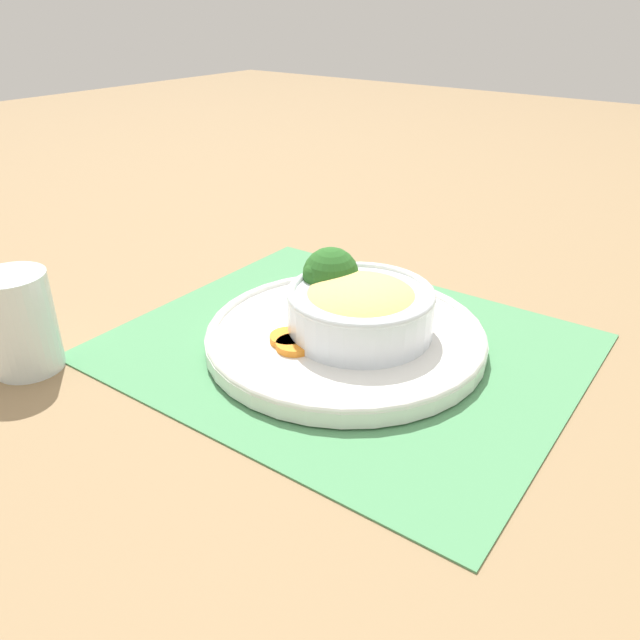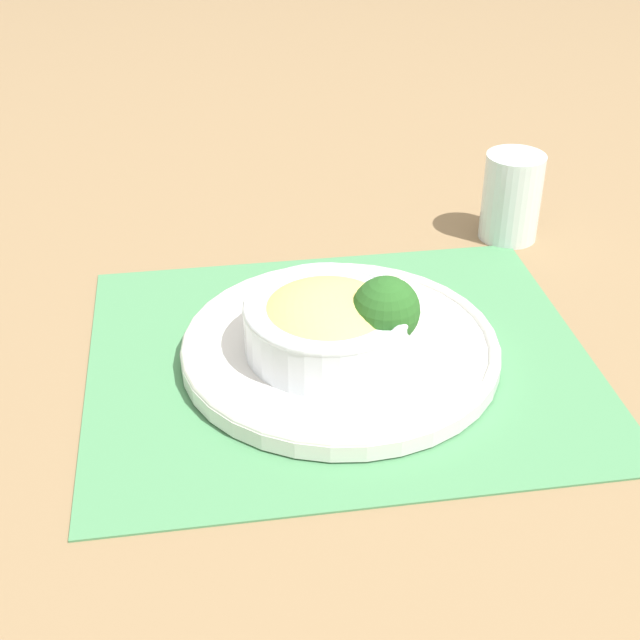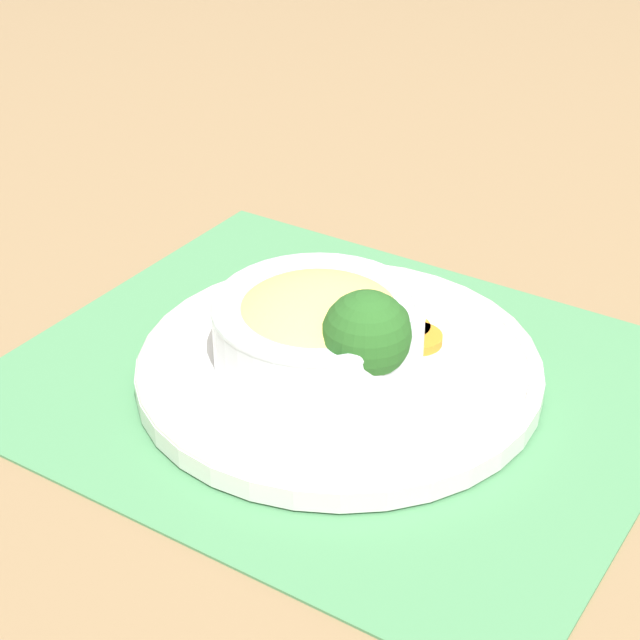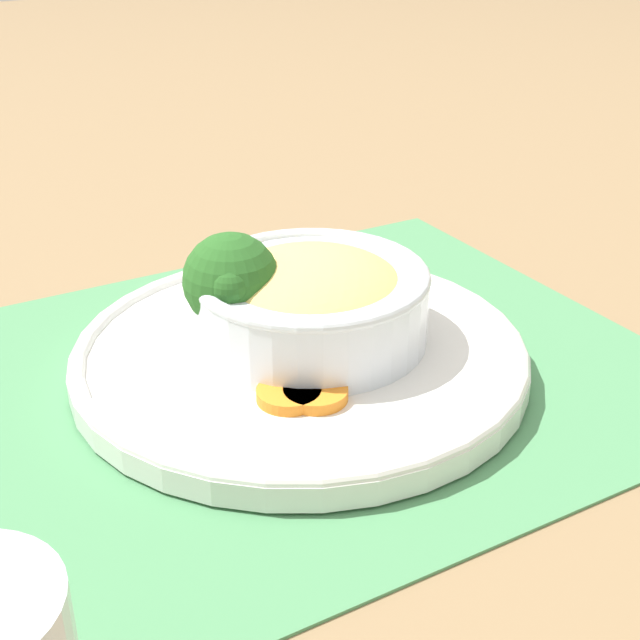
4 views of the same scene
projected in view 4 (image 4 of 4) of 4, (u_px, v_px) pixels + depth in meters
The scene contains 7 objects.
ground_plane at pixel (300, 374), 0.60m from camera, with size 4.00×4.00×0.00m, color #8C704C.
placemat at pixel (300, 371), 0.60m from camera, with size 0.41×0.49×0.00m.
plate at pixel (300, 354), 0.59m from camera, with size 0.30×0.30×0.02m.
bowl at pixel (312, 298), 0.59m from camera, with size 0.16×0.16×0.06m.
broccoli_floret at pixel (231, 282), 0.57m from camera, with size 0.06×0.06×0.08m.
carrot_slice_near at pixel (289, 394), 0.53m from camera, with size 0.04×0.04×0.01m.
carrot_slice_middle at pixel (316, 394), 0.53m from camera, with size 0.04×0.04×0.01m.
Camera 4 is at (-0.46, 0.23, 0.31)m, focal length 50.00 mm.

